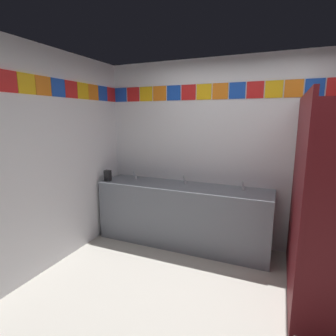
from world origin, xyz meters
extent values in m
plane|color=#B2ADA3|center=(0.00, 0.00, 0.00)|extent=(8.76, 8.76, 0.00)
cube|color=silver|center=(0.00, 1.52, 1.28)|extent=(3.98, 0.08, 2.56)
cube|color=#1947B7|center=(-1.88, 1.48, 2.12)|extent=(0.21, 0.01, 0.21)
cube|color=red|center=(-1.66, 1.48, 2.12)|extent=(0.21, 0.01, 0.21)
cube|color=yellow|center=(-1.44, 1.48, 2.12)|extent=(0.21, 0.01, 0.21)
cube|color=orange|center=(-1.22, 1.48, 2.12)|extent=(0.21, 0.01, 0.21)
cube|color=#1947B7|center=(-1.00, 1.48, 2.12)|extent=(0.21, 0.01, 0.21)
cube|color=red|center=(-0.77, 1.48, 2.12)|extent=(0.21, 0.01, 0.21)
cube|color=yellow|center=(-0.55, 1.48, 2.12)|extent=(0.21, 0.01, 0.21)
cube|color=orange|center=(-0.33, 1.48, 2.12)|extent=(0.21, 0.01, 0.21)
cube|color=#1947B7|center=(-0.11, 1.48, 2.12)|extent=(0.21, 0.01, 0.21)
cube|color=red|center=(0.11, 1.48, 2.12)|extent=(0.21, 0.01, 0.21)
cube|color=yellow|center=(0.33, 1.48, 2.12)|extent=(0.21, 0.01, 0.21)
cube|color=orange|center=(0.55, 1.48, 2.12)|extent=(0.21, 0.01, 0.21)
cube|color=#1947B7|center=(0.77, 1.48, 2.12)|extent=(0.21, 0.01, 0.21)
cube|color=silver|center=(-2.03, 0.00, 1.28)|extent=(0.08, 2.97, 2.56)
cube|color=red|center=(-1.99, -0.32, 2.12)|extent=(0.01, 0.21, 0.21)
cube|color=yellow|center=(-1.99, -0.11, 2.12)|extent=(0.01, 0.21, 0.21)
cube|color=orange|center=(-1.99, 0.11, 2.12)|extent=(0.01, 0.21, 0.21)
cube|color=#1947B7|center=(-1.99, 0.32, 2.12)|extent=(0.01, 0.21, 0.21)
cube|color=red|center=(-1.99, 0.53, 2.12)|extent=(0.01, 0.21, 0.21)
cube|color=yellow|center=(-1.99, 0.74, 2.12)|extent=(0.01, 0.21, 0.21)
cube|color=orange|center=(-1.99, 0.95, 2.12)|extent=(0.01, 0.21, 0.21)
cube|color=#1947B7|center=(-1.99, 1.17, 2.12)|extent=(0.01, 0.21, 0.21)
cube|color=red|center=(-1.99, 1.38, 2.12)|extent=(0.01, 0.21, 0.21)
cube|color=slate|center=(-0.75, 1.20, 0.43)|extent=(2.39, 0.58, 0.85)
cube|color=slate|center=(-0.75, 1.47, 0.81)|extent=(2.39, 0.03, 0.08)
cylinder|color=white|center=(-1.54, 1.17, 0.80)|extent=(0.34, 0.34, 0.10)
cylinder|color=white|center=(-0.75, 1.17, 0.80)|extent=(0.34, 0.34, 0.10)
cylinder|color=white|center=(0.05, 1.17, 0.80)|extent=(0.34, 0.34, 0.10)
cylinder|color=silver|center=(-1.54, 1.31, 0.88)|extent=(0.04, 0.04, 0.05)
cylinder|color=silver|center=(-1.54, 1.26, 0.95)|extent=(0.02, 0.06, 0.09)
cylinder|color=silver|center=(-0.75, 1.31, 0.88)|extent=(0.04, 0.04, 0.05)
cylinder|color=silver|center=(-0.75, 1.26, 0.95)|extent=(0.02, 0.06, 0.09)
cylinder|color=silver|center=(0.05, 1.31, 0.88)|extent=(0.04, 0.04, 0.05)
cylinder|color=silver|center=(0.05, 1.26, 0.95)|extent=(0.02, 0.06, 0.09)
cube|color=black|center=(-1.86, 1.03, 0.93)|extent=(0.09, 0.07, 0.16)
cylinder|color=black|center=(-1.86, 0.98, 0.87)|extent=(0.02, 0.02, 0.03)
cube|color=maroon|center=(0.65, 0.70, 1.00)|extent=(0.04, 1.57, 2.00)
cylinder|color=silver|center=(0.67, -0.07, 1.10)|extent=(0.02, 0.02, 0.10)
camera|label=1|loc=(0.46, -2.14, 1.78)|focal=28.39mm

